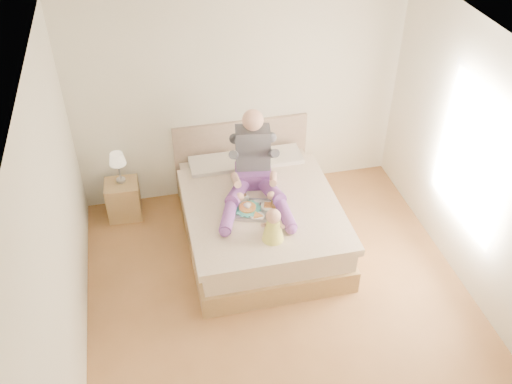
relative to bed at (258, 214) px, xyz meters
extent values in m
cube|color=brown|center=(0.00, -1.08, -0.32)|extent=(4.00, 4.20, 0.01)
cube|color=silver|center=(0.00, -1.08, 2.38)|extent=(4.00, 4.20, 0.02)
cube|color=#EDE7CD|center=(0.00, 1.02, 1.03)|extent=(4.00, 0.02, 2.70)
cube|color=#EDE7CD|center=(-2.00, -1.08, 1.03)|extent=(0.02, 4.20, 2.70)
cube|color=#EDE7CD|center=(2.00, -1.08, 1.03)|extent=(0.02, 4.20, 2.70)
cube|color=white|center=(1.99, -0.88, 1.08)|extent=(0.02, 1.30, 1.60)
cube|color=white|center=(1.98, -0.88, 1.08)|extent=(0.01, 1.18, 1.48)
cube|color=olive|center=(0.00, -0.07, -0.18)|extent=(1.68, 2.13, 0.28)
cube|color=beige|center=(0.00, -0.07, 0.08)|extent=(1.60, 2.05, 0.24)
cube|color=beige|center=(0.00, -0.22, 0.25)|extent=(1.70, 1.80, 0.09)
cube|color=white|center=(-0.38, 0.68, 0.27)|extent=(0.62, 0.40, 0.14)
cube|color=white|center=(0.38, 0.68, 0.27)|extent=(0.62, 0.40, 0.14)
cube|color=#89735F|center=(0.00, 1.01, 0.18)|extent=(1.70, 0.08, 1.00)
cube|color=olive|center=(-1.53, 0.73, -0.07)|extent=(0.41, 0.37, 0.49)
cylinder|color=#ACAEB3|center=(-1.53, 0.78, 0.19)|extent=(0.11, 0.11, 0.04)
cylinder|color=#ACAEB3|center=(-1.53, 0.78, 0.32)|extent=(0.02, 0.02, 0.22)
cone|color=#FCEBC5|center=(-1.53, 0.78, 0.50)|extent=(0.20, 0.20, 0.14)
cube|color=#60317C|center=(-0.01, 0.24, 0.39)|extent=(0.46, 0.39, 0.19)
cube|color=#333239|center=(0.00, 0.31, 0.73)|extent=(0.42, 0.30, 0.52)
sphere|color=#D9A187|center=(0.00, 0.28, 1.11)|extent=(0.24, 0.24, 0.24)
cylinder|color=#60317C|center=(-0.22, 0.02, 0.38)|extent=(0.41, 0.57, 0.24)
cylinder|color=#60317C|center=(-0.41, -0.37, 0.36)|extent=(0.29, 0.51, 0.13)
sphere|color=#60317C|center=(-0.49, -0.60, 0.35)|extent=(0.12, 0.12, 0.12)
cylinder|color=#333239|center=(-0.23, 0.19, 0.75)|extent=(0.18, 0.34, 0.27)
cylinder|color=#D9A187|center=(-0.26, -0.01, 0.55)|extent=(0.10, 0.34, 0.18)
sphere|color=#D9A187|center=(-0.25, -0.18, 0.44)|extent=(0.10, 0.10, 0.10)
cylinder|color=#60317C|center=(0.12, -0.04, 0.38)|extent=(0.26, 0.58, 0.24)
cylinder|color=#60317C|center=(0.18, -0.47, 0.36)|extent=(0.14, 0.50, 0.13)
sphere|color=#60317C|center=(0.19, -0.71, 0.35)|extent=(0.12, 0.12, 0.12)
cylinder|color=#333239|center=(0.19, 0.12, 0.75)|extent=(0.12, 0.33, 0.27)
cylinder|color=#D9A187|center=(0.15, -0.08, 0.55)|extent=(0.16, 0.34, 0.18)
sphere|color=#D9A187|center=(0.09, -0.23, 0.44)|extent=(0.10, 0.10, 0.10)
cube|color=#ACAEB3|center=(-0.09, -0.28, 0.30)|extent=(0.57, 0.50, 0.01)
cylinder|color=teal|center=(-0.18, -0.24, 0.31)|extent=(0.28, 0.28, 0.02)
cylinder|color=#DC9149|center=(-0.18, -0.24, 0.33)|extent=(0.19, 0.19, 0.02)
cylinder|color=white|center=(-0.19, -0.10, 0.35)|extent=(0.08, 0.08, 0.10)
torus|color=white|center=(-0.15, -0.11, 0.36)|extent=(0.03, 0.07, 0.06)
cylinder|color=#936648|center=(-0.19, -0.10, 0.40)|extent=(0.07, 0.07, 0.01)
cylinder|color=white|center=(0.05, -0.24, 0.31)|extent=(0.16, 0.16, 0.01)
cube|color=#DC9149|center=(0.05, -0.24, 0.33)|extent=(0.11, 0.10, 0.02)
cylinder|color=white|center=(-0.10, -0.39, 0.31)|extent=(0.16, 0.16, 0.01)
ellipsoid|color=red|center=(-0.08, -0.40, 0.33)|extent=(0.04, 0.03, 0.01)
cylinder|color=white|center=(0.11, -0.28, 0.37)|extent=(0.07, 0.07, 0.12)
cylinder|color=orange|center=(0.11, -0.28, 0.36)|extent=(0.07, 0.07, 0.12)
cylinder|color=white|center=(0.03, -0.43, 0.33)|extent=(0.07, 0.07, 0.04)
cylinder|color=#411909|center=(0.03, -0.43, 0.33)|extent=(0.06, 0.06, 0.03)
cone|color=#E7E649|center=(-0.02, -0.75, 0.42)|extent=(0.23, 0.23, 0.25)
sphere|color=#D9A187|center=(-0.02, -0.75, 0.60)|extent=(0.15, 0.15, 0.15)
cylinder|color=#D9A187|center=(-0.02, -0.63, 0.34)|extent=(0.13, 0.18, 0.06)
sphere|color=#D9A187|center=(0.00, -0.55, 0.34)|extent=(0.05, 0.05, 0.05)
cylinder|color=#D9A187|center=(-0.10, -0.71, 0.46)|extent=(0.11, 0.13, 0.11)
cylinder|color=#D9A187|center=(0.06, -0.66, 0.34)|extent=(0.09, 0.18, 0.06)
sphere|color=#D9A187|center=(0.09, -0.58, 0.34)|extent=(0.05, 0.05, 0.05)
cylinder|color=#D9A187|center=(0.07, -0.77, 0.46)|extent=(0.05, 0.13, 0.11)
camera|label=1|loc=(-1.16, -4.96, 4.29)|focal=40.00mm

